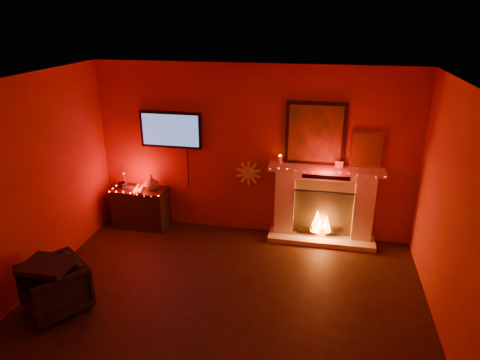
{
  "coord_description": "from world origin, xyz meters",
  "views": [
    {
      "loc": [
        1.06,
        -3.77,
        3.38
      ],
      "look_at": [
        -0.03,
        1.7,
        1.18
      ],
      "focal_mm": 32.0,
      "sensor_mm": 36.0,
      "label": 1
    }
  ],
  "objects_px": {
    "tv": "(171,130)",
    "console_table": "(141,206)",
    "sunburst_clock": "(249,173)",
    "fireplace": "(323,197)",
    "armchair": "(55,288)"
  },
  "relations": [
    {
      "from": "tv",
      "to": "sunburst_clock",
      "type": "relative_size",
      "value": 3.1
    },
    {
      "from": "tv",
      "to": "console_table",
      "type": "distance_m",
      "value": 1.4
    },
    {
      "from": "sunburst_clock",
      "to": "console_table",
      "type": "bearing_deg",
      "value": -172.96
    },
    {
      "from": "fireplace",
      "to": "console_table",
      "type": "relative_size",
      "value": 2.37
    },
    {
      "from": "sunburst_clock",
      "to": "armchair",
      "type": "bearing_deg",
      "value": -127.28
    },
    {
      "from": "armchair",
      "to": "sunburst_clock",
      "type": "bearing_deg",
      "value": 89.1
    },
    {
      "from": "fireplace",
      "to": "tv",
      "type": "xyz_separation_m",
      "value": [
        -2.44,
        0.06,
        0.92
      ]
    },
    {
      "from": "tv",
      "to": "console_table",
      "type": "height_order",
      "value": "tv"
    },
    {
      "from": "fireplace",
      "to": "console_table",
      "type": "distance_m",
      "value": 3.0
    },
    {
      "from": "fireplace",
      "to": "armchair",
      "type": "height_order",
      "value": "fireplace"
    },
    {
      "from": "sunburst_clock",
      "to": "fireplace",
      "type": "bearing_deg",
      "value": -4.37
    },
    {
      "from": "fireplace",
      "to": "armchair",
      "type": "relative_size",
      "value": 3.15
    },
    {
      "from": "tv",
      "to": "sunburst_clock",
      "type": "xyz_separation_m",
      "value": [
        1.25,
        0.03,
        -0.65
      ]
    },
    {
      "from": "fireplace",
      "to": "tv",
      "type": "height_order",
      "value": "fireplace"
    },
    {
      "from": "console_table",
      "to": "sunburst_clock",
      "type": "bearing_deg",
      "value": 7.04
    }
  ]
}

